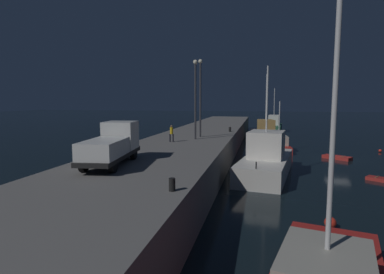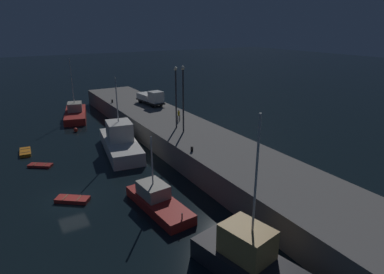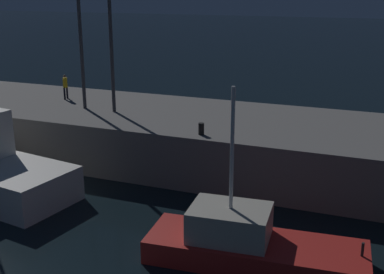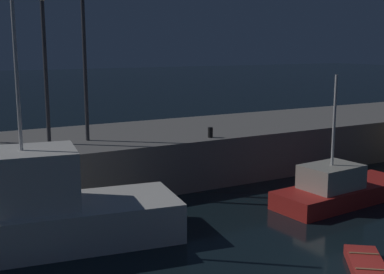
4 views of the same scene
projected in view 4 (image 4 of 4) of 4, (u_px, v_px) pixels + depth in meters
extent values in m
cube|color=slate|center=(162.00, 153.00, 30.51)|extent=(76.89, 8.57, 2.77)
cube|color=silver|center=(36.00, 227.00, 19.60)|extent=(11.72, 5.34, 1.63)
cube|color=silver|center=(30.00, 179.00, 19.20)|extent=(3.90, 3.37, 2.28)
cylinder|color=silver|center=(17.00, 77.00, 18.42)|extent=(0.14, 0.14, 5.56)
cube|color=red|center=(343.00, 193.00, 25.30)|extent=(8.08, 3.21, 0.88)
cube|color=#ADA899|center=(331.00, 177.00, 24.58)|extent=(3.02, 2.29, 1.17)
cylinder|color=silver|center=(334.00, 121.00, 24.09)|extent=(0.14, 0.14, 4.42)
cube|color=#B22823|center=(367.00, 267.00, 17.48)|extent=(2.73, 3.09, 0.37)
cube|color=olive|center=(371.00, 269.00, 16.80)|extent=(0.87, 0.69, 0.04)
cube|color=olive|center=(364.00, 254.00, 18.09)|extent=(0.87, 0.69, 0.04)
cylinder|color=#38383D|center=(46.00, 74.00, 25.53)|extent=(0.20, 0.20, 7.30)
cylinder|color=#38383D|center=(85.00, 70.00, 26.38)|extent=(0.20, 0.20, 7.60)
cylinder|color=black|center=(210.00, 132.00, 27.85)|extent=(0.28, 0.28, 0.58)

